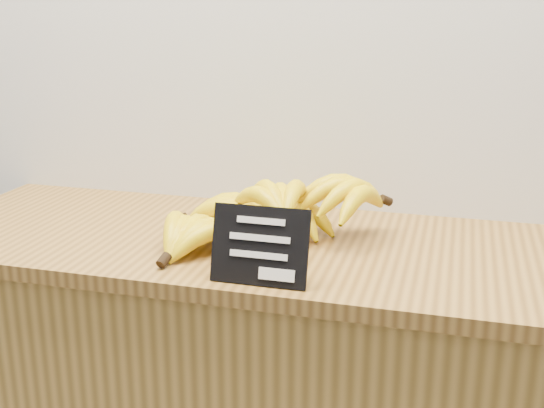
% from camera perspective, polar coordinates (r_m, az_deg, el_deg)
% --- Properties ---
extents(counter_top, '(1.52, 0.54, 0.03)m').
position_cam_1_polar(counter_top, '(1.39, 0.56, -3.59)').
color(counter_top, olive).
rests_on(counter_top, counter).
extents(chalkboard_sign, '(0.17, 0.04, 0.13)m').
position_cam_1_polar(chalkboard_sign, '(1.16, -1.04, -3.53)').
color(chalkboard_sign, black).
rests_on(chalkboard_sign, counter_top).
extents(banana_pile, '(0.52, 0.36, 0.12)m').
position_cam_1_polar(banana_pile, '(1.38, -0.51, -0.70)').
color(banana_pile, yellow).
rests_on(banana_pile, counter_top).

